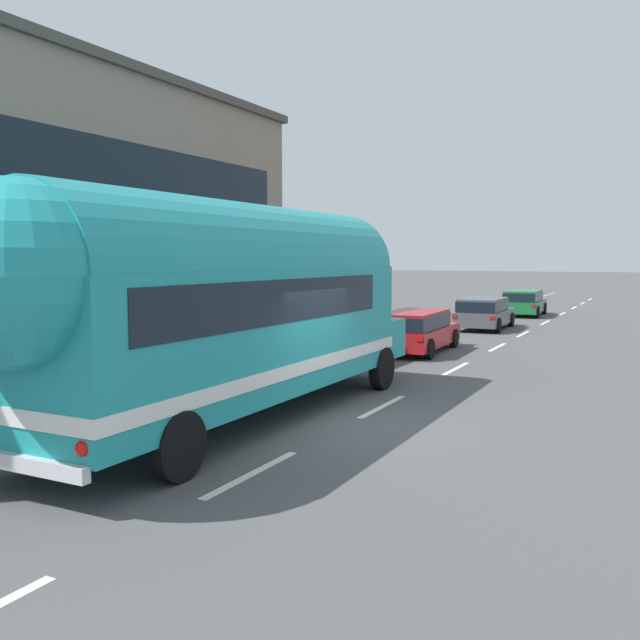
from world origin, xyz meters
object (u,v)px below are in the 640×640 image
object	(u,v)px
painted_bus	(224,302)
car_second	(484,311)
car_lead	(416,328)
car_third	(524,301)

from	to	relation	value
painted_bus	car_second	xyz separation A→B (m)	(0.02, 19.37, -1.52)
car_second	car_lead	bearing A→B (deg)	-91.59
painted_bus	car_lead	xyz separation A→B (m)	(-0.21, 11.08, -1.51)
car_lead	car_second	bearing A→B (deg)	88.41
painted_bus	car_lead	size ratio (longest dim) A/B	2.63
car_lead	painted_bus	bearing A→B (deg)	-88.92
painted_bus	car_third	world-z (taller)	painted_bus
car_second	car_third	world-z (taller)	same
car_second	car_third	distance (m)	7.91
painted_bus	car_third	bearing A→B (deg)	89.50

